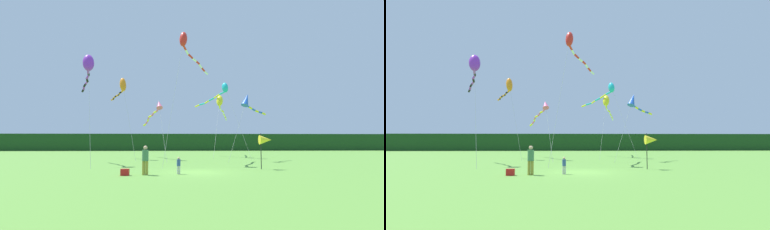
# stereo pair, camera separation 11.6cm
# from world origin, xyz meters

# --- Properties ---
(ground_plane) EXTENTS (120.00, 120.00, 0.00)m
(ground_plane) POSITION_xyz_m (0.00, 0.00, 0.00)
(ground_plane) COLOR #5B9338
(distant_treeline) EXTENTS (108.00, 2.91, 3.73)m
(distant_treeline) POSITION_xyz_m (0.00, 45.00, 1.87)
(distant_treeline) COLOR #193D19
(distant_treeline) RESTS_ON ground
(person_adult) EXTENTS (0.39, 0.39, 1.79)m
(person_adult) POSITION_xyz_m (-3.22, -1.39, 1.00)
(person_adult) COLOR olive
(person_adult) RESTS_ON ground
(person_child) EXTENTS (0.24, 0.24, 1.07)m
(person_child) POSITION_xyz_m (-1.17, -1.04, 0.60)
(person_child) COLOR silver
(person_child) RESTS_ON ground
(cooler_box) EXTENTS (0.50, 0.31, 0.40)m
(cooler_box) POSITION_xyz_m (-4.41, -1.59, 0.20)
(cooler_box) COLOR red
(cooler_box) RESTS_ON ground
(banner_flag_pole) EXTENTS (0.90, 0.70, 2.65)m
(banner_flag_pole) POSITION_xyz_m (5.30, 1.87, 2.15)
(banner_flag_pole) COLOR black
(banner_flag_pole) RESTS_ON ground
(kite_red) EXTENTS (4.56, 9.03, 12.41)m
(kite_red) POSITION_xyz_m (-0.47, 7.27, 11.26)
(kite_red) COLOR #B2B2B2
(kite_red) RESTS_ON ground
(kite_orange) EXTENTS (4.21, 6.08, 9.71)m
(kite_orange) POSITION_xyz_m (-7.98, 14.57, 8.63)
(kite_orange) COLOR #B2B2B2
(kite_orange) RESTS_ON ground
(kite_blue) EXTENTS (5.07, 4.13, 7.30)m
(kite_blue) POSITION_xyz_m (6.18, 10.68, 6.35)
(kite_blue) COLOR #B2B2B2
(kite_blue) RESTS_ON ground
(kite_purple) EXTENTS (3.68, 8.14, 10.07)m
(kite_purple) POSITION_xyz_m (-9.54, 6.78, 8.99)
(kite_purple) COLOR #B2B2B2
(kite_purple) RESTS_ON ground
(kite_cyan) EXTENTS (5.92, 9.84, 9.73)m
(kite_cyan) POSITION_xyz_m (4.31, 17.29, 8.64)
(kite_cyan) COLOR #B2B2B2
(kite_cyan) RESTS_ON ground
(kite_yellow) EXTENTS (3.58, 11.56, 8.36)m
(kite_yellow) POSITION_xyz_m (4.47, 18.85, 7.18)
(kite_yellow) COLOR #B2B2B2
(kite_yellow) RESTS_ON ground
(kite_rainbow) EXTENTS (3.70, 10.43, 6.89)m
(kite_rainbow) POSITION_xyz_m (-3.88, 14.20, 5.84)
(kite_rainbow) COLOR #B2B2B2
(kite_rainbow) RESTS_ON ground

